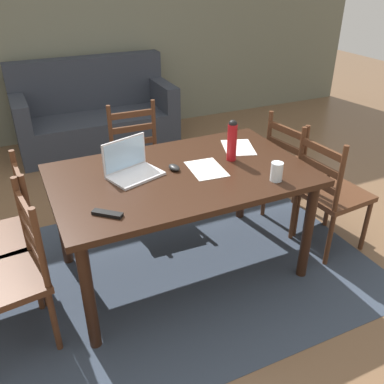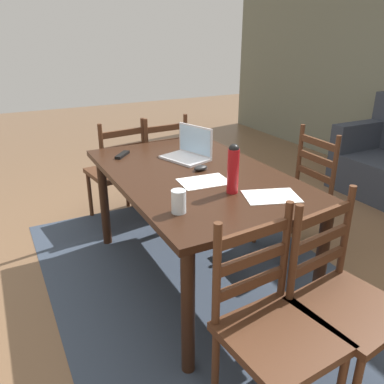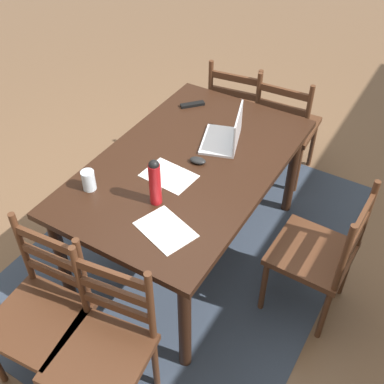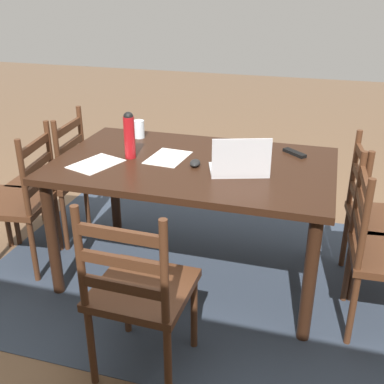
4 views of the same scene
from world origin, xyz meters
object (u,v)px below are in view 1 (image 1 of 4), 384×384
chair_right_near (330,194)px  chair_left_far (5,238)px  couch (95,116)px  drinking_glass (277,172)px  computer_mouse (174,167)px  laptop (131,166)px  tv_remote (107,214)px  chair_left_near (9,277)px  chair_far_head (140,164)px  chair_right_far (296,172)px  water_bottle (232,140)px  dining_table (181,185)px

chair_right_near → chair_left_far: bearing=169.5°
couch → drinking_glass: couch is taller
couch → computer_mouse: (-0.04, -2.53, 0.44)m
laptop → tv_remote: bearing=-122.5°
chair_left_near → chair_left_far: (0.00, 0.40, 0.00)m
computer_mouse → chair_far_head: bearing=78.9°
chair_right_far → chair_left_near: bearing=-169.9°
chair_left_far → water_bottle: bearing=-6.6°
chair_right_far → laptop: bearing=-176.4°
chair_left_far → couch: (1.12, 2.37, -0.11)m
water_bottle → computer_mouse: 0.43m
chair_right_near → drinking_glass: bearing=-166.9°
chair_right_near → couch: (-1.10, 2.79, -0.11)m
chair_left_near → laptop: 0.95m
drinking_glass → tv_remote: (-1.05, 0.04, -0.05)m
chair_left_near → tv_remote: (0.55, -0.11, 0.33)m
dining_table → laptop: (-0.30, 0.11, 0.15)m
couch → laptop: laptop is taller
couch → drinking_glass: (0.48, -2.93, 0.48)m
chair_right_near → laptop: 1.49m
chair_right_far → couch: bearing=114.8°
chair_right_far → computer_mouse: (-1.14, -0.15, 0.33)m
chair_right_near → chair_far_head: (-1.11, 1.09, 0.00)m
drinking_glass → computer_mouse: (-0.51, 0.40, -0.04)m
dining_table → water_bottle: size_ratio=5.78×
water_bottle → laptop: bearing=173.6°
chair_right_far → chair_left_near: 2.26m
chair_left_near → couch: couch is taller
dining_table → couch: couch is taller
water_bottle → computer_mouse: (-0.41, 0.02, -0.13)m
chair_right_near → chair_left_far: 2.26m
chair_left_near → couch: bearing=68.0°
dining_table → computer_mouse: size_ratio=16.45×
chair_right_near → drinking_glass: 0.74m
chair_right_far → water_bottle: size_ratio=3.34×
dining_table → chair_right_far: chair_right_far is taller
chair_left_near → computer_mouse: size_ratio=9.50×
drinking_glass → chair_far_head: bearing=111.6°
dining_table → tv_remote: (-0.56, -0.31, 0.10)m
chair_right_far → water_bottle: water_bottle is taller
water_bottle → chair_left_near: bearing=-171.3°
computer_mouse → couch: bearing=79.9°
chair_right_near → chair_left_near: (-2.22, 0.01, 0.00)m
chair_left_near → chair_right_far: bearing=10.1°
chair_right_far → drinking_glass: (-0.62, -0.55, 0.38)m
chair_right_far → drinking_glass: chair_right_far is taller
computer_mouse → chair_right_far: bearing=-2.0°
couch → water_bottle: size_ratio=6.33×
chair_far_head → computer_mouse: bearing=-91.8°
chair_left_near → tv_remote: chair_left_near is taller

